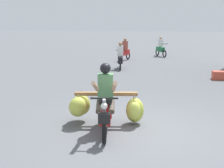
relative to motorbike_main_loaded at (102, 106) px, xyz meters
The scene contains 6 objects.
ground_plane 1.05m from the motorbike_main_loaded, 11.82° to the right, with size 120.00×120.00×0.00m, color #56595E.
motorbike_main_loaded is the anchor object (origin of this frame).
motorbike_distant_ahead_left 8.21m from the motorbike_main_loaded, 93.82° to the left, with size 0.50×1.62×1.40m.
motorbike_distant_ahead_right 13.94m from the motorbike_main_loaded, 83.38° to the left, with size 0.83×1.50×1.40m.
motorbike_distant_far_ahead 11.46m from the motorbike_main_loaded, 93.27° to the left, with size 0.75×1.54×1.40m.
produce_crate 7.32m from the motorbike_main_loaded, 57.12° to the left, with size 0.56×0.40×0.36m, color #CC4C38.
Camera 1 is at (0.29, -6.15, 2.50)m, focal length 45.50 mm.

